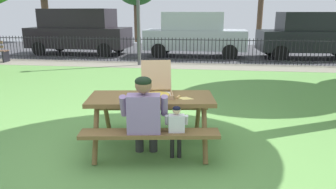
{
  "coord_description": "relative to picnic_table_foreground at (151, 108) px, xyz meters",
  "views": [
    {
      "loc": [
        0.91,
        -4.05,
        1.97
      ],
      "look_at": [
        0.31,
        0.43,
        0.75
      ],
      "focal_mm": 33.16,
      "sensor_mm": 36.0,
      "label": 1
    }
  ],
  "objects": [
    {
      "name": "parked_car_far_left",
      "position": [
        -5.24,
        9.71,
        0.5
      ],
      "size": [
        4.68,
        2.12,
        2.08
      ],
      "color": "black",
      "rests_on": "ground"
    },
    {
      "name": "pizza_box_open",
      "position": [
        0.06,
        0.11,
        0.26
      ],
      "size": [
        0.55,
        0.61,
        0.48
      ],
      "color": "tan",
      "rests_on": "picnic_table_foreground"
    },
    {
      "name": "picnic_table_foreground",
      "position": [
        0.0,
        0.0,
        0.0
      ],
      "size": [
        2.0,
        1.73,
        0.79
      ],
      "color": "brown",
      "rests_on": "ground"
    },
    {
      "name": "parked_car_left",
      "position": [
        0.12,
        9.71,
        0.41
      ],
      "size": [
        4.43,
        1.98,
        1.94
      ],
      "color": "#B0B8C2",
      "rests_on": "ground"
    },
    {
      "name": "adult_at_table",
      "position": [
        0.01,
        -0.51,
        0.06
      ],
      "size": [
        0.63,
        0.63,
        1.19
      ],
      "color": "#2F2F2F",
      "rests_on": "ground"
    },
    {
      "name": "street_asphalt",
      "position": [
        -0.09,
        11.53,
        -0.6
      ],
      "size": [
        28.0,
        7.34,
        0.01
      ],
      "primitive_type": "cube",
      "color": "#424247"
    },
    {
      "name": "parked_car_center",
      "position": [
        5.06,
        9.71,
        0.41
      ],
      "size": [
        4.49,
        2.11,
        1.94
      ],
      "color": "black",
      "rests_on": "ground"
    },
    {
      "name": "cobblestone_walkway",
      "position": [
        -0.09,
        7.16,
        -0.6
      ],
      "size": [
        28.0,
        1.4,
        0.01
      ],
      "primitive_type": "cube",
      "color": "gray"
    },
    {
      "name": "pizza_slice_on_table",
      "position": [
        0.47,
        -0.01,
        0.18
      ],
      "size": [
        0.24,
        0.17,
        0.02
      ],
      "color": "#EDD470",
      "rests_on": "picnic_table_foreground"
    },
    {
      "name": "ground",
      "position": [
        -0.09,
        1.83,
        -0.61
      ],
      "size": [
        28.0,
        12.06,
        0.02
      ],
      "primitive_type": "cube",
      "color": "#649C4C"
    },
    {
      "name": "child_at_table",
      "position": [
        0.42,
        -0.48,
        -0.1
      ],
      "size": [
        0.31,
        0.31,
        0.81
      ],
      "color": "black",
      "rests_on": "ground"
    },
    {
      "name": "iron_fence_streetside",
      "position": [
        -0.09,
        7.86,
        -0.1
      ],
      "size": [
        22.55,
        0.03,
        0.98
      ],
      "color": "black",
      "rests_on": "ground"
    }
  ]
}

